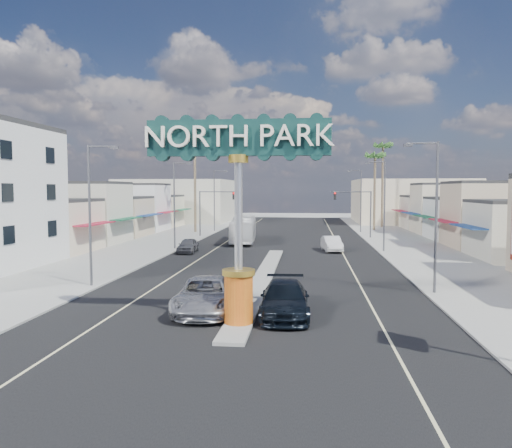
% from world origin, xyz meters
% --- Properties ---
extents(ground, '(160.00, 160.00, 0.00)m').
position_xyz_m(ground, '(0.00, 30.00, 0.00)').
color(ground, gray).
rests_on(ground, ground).
extents(road, '(20.00, 120.00, 0.01)m').
position_xyz_m(road, '(0.00, 30.00, 0.01)').
color(road, black).
rests_on(road, ground).
extents(median_island, '(1.30, 30.00, 0.16)m').
position_xyz_m(median_island, '(0.00, 14.00, 0.08)').
color(median_island, gray).
rests_on(median_island, ground).
extents(sidewalk_left, '(8.00, 120.00, 0.12)m').
position_xyz_m(sidewalk_left, '(-14.00, 30.00, 0.06)').
color(sidewalk_left, gray).
rests_on(sidewalk_left, ground).
extents(sidewalk_right, '(8.00, 120.00, 0.12)m').
position_xyz_m(sidewalk_right, '(14.00, 30.00, 0.06)').
color(sidewalk_right, gray).
rests_on(sidewalk_right, ground).
extents(storefront_row_left, '(12.00, 42.00, 6.00)m').
position_xyz_m(storefront_row_left, '(-24.00, 43.00, 3.00)').
color(storefront_row_left, beige).
rests_on(storefront_row_left, ground).
extents(storefront_row_right, '(12.00, 42.00, 6.00)m').
position_xyz_m(storefront_row_right, '(24.00, 43.00, 3.00)').
color(storefront_row_right, '#B7B29E').
rests_on(storefront_row_right, ground).
extents(backdrop_far_left, '(20.00, 20.00, 8.00)m').
position_xyz_m(backdrop_far_left, '(-22.00, 75.00, 4.00)').
color(backdrop_far_left, '#B7B29E').
rests_on(backdrop_far_left, ground).
extents(backdrop_far_right, '(20.00, 20.00, 8.00)m').
position_xyz_m(backdrop_far_right, '(22.00, 75.00, 4.00)').
color(backdrop_far_right, beige).
rests_on(backdrop_far_right, ground).
extents(gateway_sign, '(8.20, 1.50, 9.15)m').
position_xyz_m(gateway_sign, '(0.00, 1.98, 5.93)').
color(gateway_sign, red).
rests_on(gateway_sign, median_island).
extents(traffic_signal_left, '(5.09, 0.45, 6.00)m').
position_xyz_m(traffic_signal_left, '(-9.18, 43.99, 4.27)').
color(traffic_signal_left, '#47474C').
rests_on(traffic_signal_left, ground).
extents(traffic_signal_right, '(5.09, 0.45, 6.00)m').
position_xyz_m(traffic_signal_right, '(9.18, 43.99, 4.27)').
color(traffic_signal_right, '#47474C').
rests_on(traffic_signal_right, ground).
extents(streetlight_l_near, '(2.03, 0.22, 9.00)m').
position_xyz_m(streetlight_l_near, '(-10.43, 10.00, 5.07)').
color(streetlight_l_near, '#47474C').
rests_on(streetlight_l_near, ground).
extents(streetlight_l_mid, '(2.03, 0.22, 9.00)m').
position_xyz_m(streetlight_l_mid, '(-10.43, 30.00, 5.07)').
color(streetlight_l_mid, '#47474C').
rests_on(streetlight_l_mid, ground).
extents(streetlight_l_far, '(2.03, 0.22, 9.00)m').
position_xyz_m(streetlight_l_far, '(-10.43, 52.00, 5.07)').
color(streetlight_l_far, '#47474C').
rests_on(streetlight_l_far, ground).
extents(streetlight_r_near, '(2.03, 0.22, 9.00)m').
position_xyz_m(streetlight_r_near, '(10.43, 10.00, 5.07)').
color(streetlight_r_near, '#47474C').
rests_on(streetlight_r_near, ground).
extents(streetlight_r_mid, '(2.03, 0.22, 9.00)m').
position_xyz_m(streetlight_r_mid, '(10.43, 30.00, 5.07)').
color(streetlight_r_mid, '#47474C').
rests_on(streetlight_r_mid, ground).
extents(streetlight_r_far, '(2.03, 0.22, 9.00)m').
position_xyz_m(streetlight_r_far, '(10.43, 52.00, 5.07)').
color(streetlight_r_far, '#47474C').
rests_on(streetlight_r_far, ground).
extents(palm_left_far, '(2.60, 2.60, 13.10)m').
position_xyz_m(palm_left_far, '(-13.00, 50.00, 11.50)').
color(palm_left_far, brown).
rests_on(palm_left_far, ground).
extents(palm_right_mid, '(2.60, 2.60, 12.10)m').
position_xyz_m(palm_right_mid, '(13.00, 56.00, 10.60)').
color(palm_right_mid, brown).
rests_on(palm_right_mid, ground).
extents(palm_right_far, '(2.60, 2.60, 14.10)m').
position_xyz_m(palm_right_far, '(15.00, 62.00, 12.39)').
color(palm_right_far, brown).
rests_on(palm_right_far, ground).
extents(suv_left, '(3.30, 6.47, 1.75)m').
position_xyz_m(suv_left, '(-2.00, 4.41, 0.88)').
color(suv_left, '#B1B2B6').
rests_on(suv_left, ground).
extents(suv_right, '(2.57, 5.86, 1.68)m').
position_xyz_m(suv_right, '(2.00, 4.00, 0.84)').
color(suv_right, black).
rests_on(suv_right, ground).
extents(car_parked_left, '(1.78, 4.19, 1.41)m').
position_xyz_m(car_parked_left, '(-8.61, 27.64, 0.71)').
color(car_parked_left, '#5A5A5E').
rests_on(car_parked_left, ground).
extents(car_parked_right, '(2.18, 4.78, 1.52)m').
position_xyz_m(car_parked_right, '(5.50, 30.21, 0.76)').
color(car_parked_right, silver).
rests_on(car_parked_right, ground).
extents(city_bus, '(3.31, 10.96, 3.01)m').
position_xyz_m(city_bus, '(-4.44, 37.73, 1.51)').
color(city_bus, silver).
rests_on(city_bus, ground).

